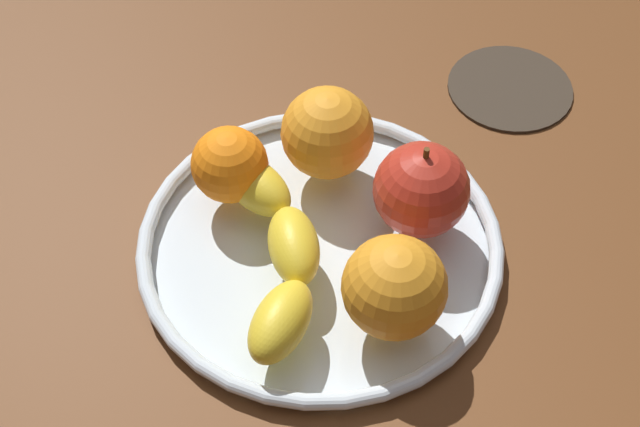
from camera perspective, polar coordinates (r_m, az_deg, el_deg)
ground_plane at (r=72.30cm, az=0.00°, el=-3.39°), size 149.61×149.61×4.00cm
fruit_bowl at (r=69.95cm, az=0.00°, el=-2.00°), size 28.57×28.57×1.80cm
banana at (r=66.59cm, az=-2.94°, el=-1.96°), size 20.72×8.91×3.79cm
apple at (r=67.88cm, az=6.46°, el=1.51°), size 7.39×7.39×8.19cm
orange_front_left at (r=71.41cm, az=0.46°, el=5.15°), size 7.47×7.47×7.47cm
orange_center at (r=62.26cm, az=4.76°, el=-4.69°), size 7.46×7.46×7.46cm
orange_back_left at (r=70.35cm, az=-5.77°, el=3.11°), size 6.11×6.11×6.11cm
ambient_coaster at (r=84.68cm, az=12.01°, el=7.89°), size 11.42×11.42×0.60cm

